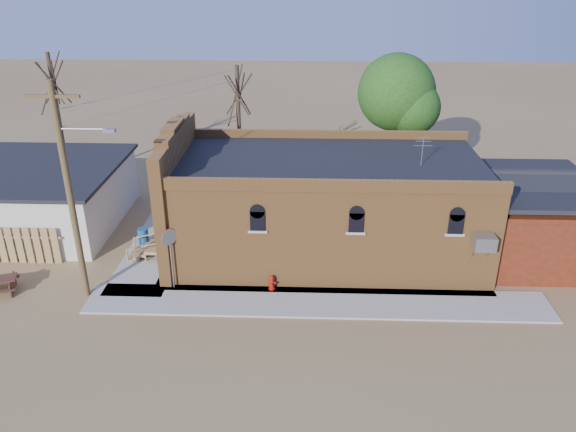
{
  "coord_description": "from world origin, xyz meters",
  "views": [
    {
      "loc": [
        0.98,
        -18.55,
        12.95
      ],
      "look_at": [
        0.16,
        4.22,
        2.4
      ],
      "focal_mm": 35.0,
      "sensor_mm": 36.0,
      "label": 1
    }
  ],
  "objects_px": {
    "utility_pole": "(70,190)",
    "trash_barrel": "(143,236)",
    "fire_hydrant": "(272,282)",
    "stop_sign": "(170,243)",
    "brick_bar": "(321,206)"
  },
  "relations": [
    {
      "from": "utility_pole",
      "to": "fire_hydrant",
      "type": "relative_size",
      "value": 13.75
    },
    {
      "from": "fire_hydrant",
      "to": "stop_sign",
      "type": "relative_size",
      "value": 0.24
    },
    {
      "from": "utility_pole",
      "to": "fire_hydrant",
      "type": "bearing_deg",
      "value": 4.43
    },
    {
      "from": "utility_pole",
      "to": "trash_barrel",
      "type": "bearing_deg",
      "value": 76.2
    },
    {
      "from": "fire_hydrant",
      "to": "stop_sign",
      "type": "height_order",
      "value": "stop_sign"
    },
    {
      "from": "fire_hydrant",
      "to": "stop_sign",
      "type": "distance_m",
      "value": 4.57
    },
    {
      "from": "fire_hydrant",
      "to": "utility_pole",
      "type": "bearing_deg",
      "value": -172.38
    },
    {
      "from": "fire_hydrant",
      "to": "brick_bar",
      "type": "bearing_deg",
      "value": 63.77
    },
    {
      "from": "brick_bar",
      "to": "stop_sign",
      "type": "height_order",
      "value": "brick_bar"
    },
    {
      "from": "brick_bar",
      "to": "trash_barrel",
      "type": "xyz_separation_m",
      "value": [
        -8.66,
        0.28,
        -1.86
      ]
    },
    {
      "from": "utility_pole",
      "to": "trash_barrel",
      "type": "relative_size",
      "value": 11.36
    },
    {
      "from": "utility_pole",
      "to": "trash_barrel",
      "type": "height_order",
      "value": "utility_pole"
    },
    {
      "from": "utility_pole",
      "to": "stop_sign",
      "type": "distance_m",
      "value": 4.38
    },
    {
      "from": "brick_bar",
      "to": "trash_barrel",
      "type": "height_order",
      "value": "brick_bar"
    },
    {
      "from": "brick_bar",
      "to": "stop_sign",
      "type": "relative_size",
      "value": 5.9
    }
  ]
}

